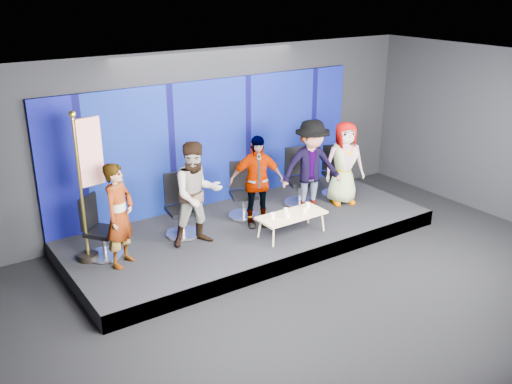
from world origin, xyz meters
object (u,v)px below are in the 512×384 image
chair_c (243,199)px  mug_a (273,216)px  mug_d (305,210)px  coffee_table (292,216)px  panelist_a (119,215)px  chair_b (181,215)px  panelist_b (197,194)px  mug_c (286,211)px  panelist_d (311,167)px  chair_a (101,237)px  panelist_e (344,163)px  flag_stand (88,183)px  chair_d (299,186)px  chair_e (335,179)px  mug_b (287,215)px  panelist_c (256,181)px  mug_e (308,205)px

chair_c → mug_a: bearing=-75.1°
mug_d → coffee_table: bearing=166.6°
panelist_a → coffee_table: (3.04, -0.63, -0.51)m
chair_b → mug_a: bearing=-31.8°
panelist_b → mug_c: panelist_b is taller
chair_c → mug_a: 1.19m
panelist_b → panelist_d: panelist_d is taller
coffee_table → mug_c: (-0.05, 0.11, 0.08)m
panelist_a → chair_a: bearing=76.4°
panelist_e → flag_stand: bearing=-165.8°
chair_d → panelist_e: size_ratio=0.68×
chair_a → mug_c: (3.19, -0.98, 0.09)m
chair_e → mug_b: chair_e is taller
chair_c → chair_e: chair_c is taller
panelist_b → chair_e: 3.75m
chair_d → mug_a: chair_d is taller
chair_c → mug_c: chair_c is taller
chair_a → panelist_c: 3.01m
panelist_e → mug_a: (-2.27, -0.63, -0.42)m
chair_d → mug_a: bearing=-127.3°
chair_a → chair_c: 2.97m
chair_d → mug_b: bearing=-119.3°
chair_c → mug_e: 1.36m
chair_b → panelist_b: panelist_b is taller
panelist_c → panelist_a: bearing=-157.2°
coffee_table → mug_b: mug_b is taller
mug_a → chair_d: bearing=37.1°
panelist_c → coffee_table: 0.94m
chair_b → mug_e: 2.37m
panelist_c → coffee_table: (0.30, -0.73, -0.52)m
chair_a → mug_e: (3.68, -1.01, 0.10)m
chair_a → panelist_d: 4.28m
chair_e → flag_stand: bearing=-160.7°
panelist_b → flag_stand: bearing=173.0°
chair_b → panelist_c: size_ratio=0.65×
chair_c → coffee_table: chair_c is taller
chair_c → panelist_e: bearing=6.3°
panelist_c → mug_c: bearing=-47.9°
panelist_a → panelist_c: bearing=-35.2°
panelist_a → chair_d: (4.11, 0.53, -0.49)m
mug_a → chair_b: bearing=139.9°
coffee_table → flag_stand: flag_stand is taller
panelist_b → panelist_c: bearing=12.5°
mug_a → mug_c: 0.35m
chair_b → chair_c: 1.41m
chair_e → mug_b: (-2.22, -1.23, 0.10)m
chair_d → mug_c: 1.54m
coffee_table → mug_e: (0.44, 0.08, 0.09)m
mug_b → chair_c: bearing=95.0°
panelist_e → chair_c: bearing=-175.6°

